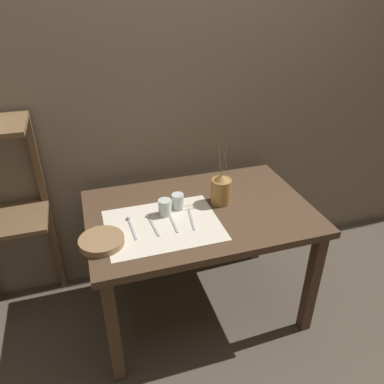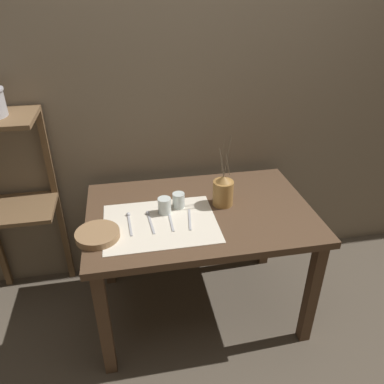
{
  "view_description": "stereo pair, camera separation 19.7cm",
  "coord_description": "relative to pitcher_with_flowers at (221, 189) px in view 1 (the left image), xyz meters",
  "views": [
    {
      "loc": [
        -0.55,
        -1.63,
        1.83
      ],
      "look_at": [
        -0.04,
        0.0,
        0.85
      ],
      "focal_mm": 35.0,
      "sensor_mm": 36.0,
      "label": 1
    },
    {
      "loc": [
        -0.36,
        -1.68,
        1.83
      ],
      "look_at": [
        -0.04,
        0.0,
        0.85
      ],
      "focal_mm": 35.0,
      "sensor_mm": 36.0,
      "label": 2
    }
  ],
  "objects": [
    {
      "name": "spoon_inner",
      "position": [
        -0.42,
        -0.07,
        -0.08
      ],
      "size": [
        0.03,
        0.2,
        0.02
      ],
      "color": "#A8A8AD",
      "rests_on": "wooden_table"
    },
    {
      "name": "wooden_bowl",
      "position": [
        -0.68,
        -0.19,
        -0.06
      ],
      "size": [
        0.21,
        0.21,
        0.04
      ],
      "color": "#8E6B47",
      "rests_on": "wooden_table"
    },
    {
      "name": "glass_tumbler_far",
      "position": [
        -0.25,
        0.01,
        -0.04
      ],
      "size": [
        0.07,
        0.07,
        0.08
      ],
      "color": "silver",
      "rests_on": "wooden_table"
    },
    {
      "name": "linen_cloth",
      "position": [
        -0.36,
        -0.12,
        -0.08
      ],
      "size": [
        0.58,
        0.45,
        0.0
      ],
      "color": "beige",
      "rests_on": "wooden_table"
    },
    {
      "name": "glass_tumbler_near",
      "position": [
        -0.33,
        -0.03,
        -0.04
      ],
      "size": [
        0.07,
        0.07,
        0.09
      ],
      "color": "silver",
      "rests_on": "wooden_table"
    },
    {
      "name": "stone_wall_back",
      "position": [
        -0.14,
        0.47,
        0.39
      ],
      "size": [
        7.0,
        0.06,
        2.4
      ],
      "color": "#7A6B56",
      "rests_on": "ground_plane"
    },
    {
      "name": "fork_inner",
      "position": [
        -0.21,
        -0.12,
        -0.08
      ],
      "size": [
        0.04,
        0.19,
        0.0
      ],
      "color": "#A8A8AD",
      "rests_on": "wooden_table"
    },
    {
      "name": "knife_center",
      "position": [
        -0.31,
        -0.12,
        -0.08
      ],
      "size": [
        0.01,
        0.19,
        0.0
      ],
      "color": "#A8A8AD",
      "rests_on": "wooden_table"
    },
    {
      "name": "ground_plane",
      "position": [
        -0.14,
        -0.04,
        -0.81
      ],
      "size": [
        12.0,
        12.0,
        0.0
      ],
      "primitive_type": "plane",
      "color": "brown"
    },
    {
      "name": "wooden_table",
      "position": [
        -0.14,
        -0.04,
        -0.18
      ],
      "size": [
        1.22,
        0.81,
        0.73
      ],
      "color": "#4C3523",
      "rests_on": "ground_plane"
    },
    {
      "name": "spoon_outer",
      "position": [
        -0.52,
        -0.06,
        -0.08
      ],
      "size": [
        0.03,
        0.2,
        0.02
      ],
      "color": "#A8A8AD",
      "rests_on": "wooden_table"
    },
    {
      "name": "pitcher_with_flowers",
      "position": [
        0.0,
        0.0,
        0.0
      ],
      "size": [
        0.11,
        0.11,
        0.4
      ],
      "color": "olive",
      "rests_on": "wooden_table"
    }
  ]
}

